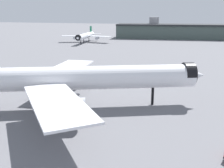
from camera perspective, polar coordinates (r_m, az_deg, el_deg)
ground at (r=61.32m, az=-8.99°, el=-5.15°), size 900.00×900.00×0.00m
airliner_near_gate at (r=59.77m, az=-7.11°, el=1.17°), size 55.51×49.81×15.34m
airliner_far_taxiway at (r=193.34m, az=-5.71°, el=10.27°), size 37.39×41.23×11.01m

